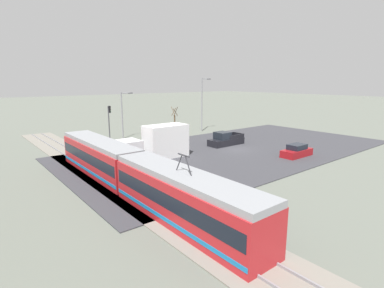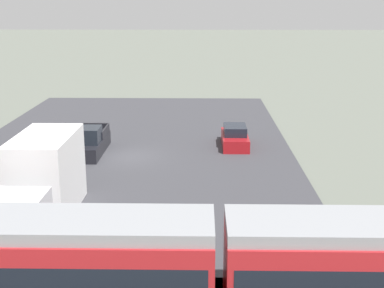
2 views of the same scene
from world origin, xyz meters
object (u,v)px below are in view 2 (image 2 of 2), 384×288
box_truck (40,185)px  sedan_car_0 (235,138)px  light_rail_tram (220,268)px  pickup_truck (88,143)px

box_truck → sedan_car_0: 16.27m
box_truck → sedan_car_0: size_ratio=2.00×
light_rail_tram → sedan_car_0: size_ratio=6.22×
light_rail_tram → pickup_truck: bearing=-66.4°
box_truck → sedan_car_0: (-9.49, -13.17, -1.12)m
sedan_car_0 → pickup_truck: bearing=-168.3°
light_rail_tram → sedan_car_0: light_rail_tram is taller
sedan_car_0 → light_rail_tram: bearing=-94.7°
light_rail_tram → sedan_car_0: 20.47m
light_rail_tram → sedan_car_0: (-1.68, -20.38, -0.96)m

